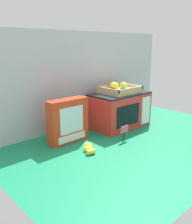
{
  "coord_description": "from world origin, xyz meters",
  "views": [
    {
      "loc": [
        -1.17,
        -1.19,
        0.6
      ],
      "look_at": [
        -0.09,
        -0.01,
        0.15
      ],
      "focal_mm": 38.92,
      "sensor_mm": 36.0,
      "label": 1
    }
  ],
  "objects_px": {
    "food_groups_crate": "(120,90)",
    "price_sign": "(124,131)",
    "loose_toy_banana": "(89,149)",
    "toy_microwave": "(120,110)",
    "cookie_set_box": "(68,121)"
  },
  "relations": [
    {
      "from": "price_sign",
      "to": "loose_toy_banana",
      "type": "relative_size",
      "value": 0.82
    },
    {
      "from": "price_sign",
      "to": "loose_toy_banana",
      "type": "distance_m",
      "value": 0.28
    },
    {
      "from": "food_groups_crate",
      "to": "cookie_set_box",
      "type": "distance_m",
      "value": 0.49
    },
    {
      "from": "price_sign",
      "to": "loose_toy_banana",
      "type": "bearing_deg",
      "value": 173.61
    },
    {
      "from": "cookie_set_box",
      "to": "loose_toy_banana",
      "type": "bearing_deg",
      "value": -90.28
    },
    {
      "from": "toy_microwave",
      "to": "cookie_set_box",
      "type": "relative_size",
      "value": 1.58
    },
    {
      "from": "toy_microwave",
      "to": "price_sign",
      "type": "xyz_separation_m",
      "value": [
        -0.2,
        -0.22,
        -0.06
      ]
    },
    {
      "from": "cookie_set_box",
      "to": "price_sign",
      "type": "height_order",
      "value": "cookie_set_box"
    },
    {
      "from": "cookie_set_box",
      "to": "toy_microwave",
      "type": "bearing_deg",
      "value": -1.21
    },
    {
      "from": "food_groups_crate",
      "to": "loose_toy_banana",
      "type": "height_order",
      "value": "food_groups_crate"
    },
    {
      "from": "cookie_set_box",
      "to": "loose_toy_banana",
      "type": "height_order",
      "value": "cookie_set_box"
    },
    {
      "from": "price_sign",
      "to": "toy_microwave",
      "type": "bearing_deg",
      "value": 48.46
    },
    {
      "from": "food_groups_crate",
      "to": "price_sign",
      "type": "height_order",
      "value": "food_groups_crate"
    },
    {
      "from": "cookie_set_box",
      "to": "food_groups_crate",
      "type": "bearing_deg",
      "value": -0.62
    },
    {
      "from": "loose_toy_banana",
      "to": "toy_microwave",
      "type": "bearing_deg",
      "value": 22.06
    }
  ]
}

